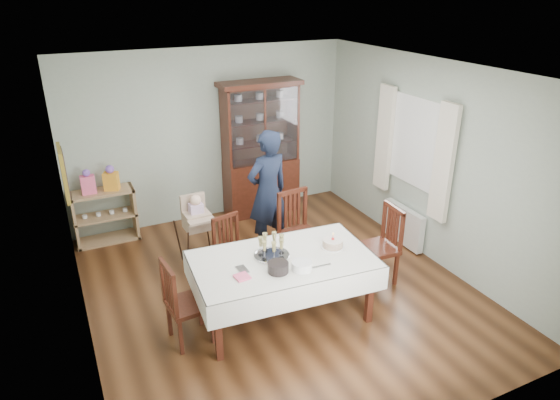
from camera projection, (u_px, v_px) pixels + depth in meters
floor at (279, 289)px, 6.30m from camera, size 5.00×5.00×0.00m
room_shell at (260, 148)px, 6.06m from camera, size 5.00×5.00×5.00m
dining_table at (283, 287)px, 5.65m from camera, size 2.08×1.30×0.76m
china_cabinet at (261, 147)px, 8.01m from camera, size 1.30×0.48×2.18m
sideboard at (105, 216)px, 7.33m from camera, size 0.90×0.38×0.80m
picture_frame at (63, 173)px, 5.42m from camera, size 0.04×0.48×0.58m
window at (416, 142)px, 6.81m from camera, size 0.04×1.02×1.22m
curtain_left at (444, 164)px, 6.31m from camera, size 0.07×0.30×1.55m
curtain_right at (384, 138)px, 7.33m from camera, size 0.07×0.30×1.55m
radiator at (403, 225)px, 7.28m from camera, size 0.10×0.80×0.55m
chair_far_left at (234, 264)px, 6.35m from camera, size 0.48×0.48×0.89m
chair_far_right at (300, 246)px, 6.67m from camera, size 0.52×0.52×1.06m
chair_end_left at (189, 317)px, 5.30m from camera, size 0.47×0.47×0.97m
chair_end_right at (377, 259)px, 6.38m from camera, size 0.48×0.48×1.01m
woman at (268, 192)px, 6.90m from camera, size 0.72×0.54×1.78m
high_chair at (198, 237)px, 6.74m from camera, size 0.47×0.47×1.01m
champagne_tray at (272, 251)px, 5.51m from camera, size 0.40×0.40×0.24m
birthday_cake at (333, 244)px, 5.71m from camera, size 0.27×0.27×0.19m
plate_stack_dark at (278, 267)px, 5.23m from camera, size 0.25×0.25×0.11m
plate_stack_white at (302, 266)px, 5.27m from camera, size 0.29×0.29×0.09m
napkin_stack at (242, 277)px, 5.14m from camera, size 0.16×0.16×0.02m
cutlery at (239, 270)px, 5.26m from camera, size 0.13×0.18×0.01m
cake_knife at (319, 266)px, 5.34m from camera, size 0.27×0.04×0.01m
gift_bag_pink at (88, 183)px, 7.03m from camera, size 0.19×0.12×0.36m
gift_bag_orange at (111, 179)px, 7.15m from camera, size 0.24×0.21×0.37m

